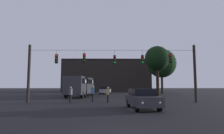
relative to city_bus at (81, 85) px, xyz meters
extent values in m
plane|color=black|center=(4.82, 0.67, -1.87)|extent=(168.00, 168.00, 0.00)
cylinder|color=black|center=(-3.92, -10.43, 1.16)|extent=(0.28, 0.28, 6.06)
cylinder|color=black|center=(13.55, -10.43, 1.16)|extent=(0.28, 0.28, 6.06)
cylinder|color=black|center=(4.82, -10.43, 3.62)|extent=(17.47, 0.02, 0.02)
cylinder|color=black|center=(-1.07, -10.43, 3.38)|extent=(0.03, 0.03, 0.44)
cube|color=black|center=(-1.07, -10.43, 2.69)|extent=(0.26, 0.32, 0.95)
sphere|color=red|center=(-1.07, -10.61, 2.99)|extent=(0.20, 0.20, 0.20)
sphere|color=#5B3D0C|center=(-1.07, -10.61, 2.69)|extent=(0.20, 0.20, 0.20)
sphere|color=#0C4219|center=(-1.07, -10.61, 2.39)|extent=(0.20, 0.20, 0.20)
cylinder|color=black|center=(1.85, -10.43, 3.43)|extent=(0.03, 0.03, 0.35)
cube|color=black|center=(1.85, -10.43, 2.79)|extent=(0.26, 0.32, 0.95)
sphere|color=red|center=(1.85, -10.61, 3.09)|extent=(0.20, 0.20, 0.20)
sphere|color=#5B3D0C|center=(1.85, -10.61, 2.79)|extent=(0.20, 0.20, 0.20)
sphere|color=#0C4219|center=(1.85, -10.61, 2.49)|extent=(0.20, 0.20, 0.20)
cylinder|color=black|center=(5.07, -10.43, 3.34)|extent=(0.03, 0.03, 0.54)
cube|color=black|center=(5.07, -10.43, 2.59)|extent=(0.26, 0.32, 0.95)
sphere|color=#510A0A|center=(5.07, -10.61, 2.89)|extent=(0.20, 0.20, 0.20)
sphere|color=#5B3D0C|center=(5.07, -10.61, 2.59)|extent=(0.20, 0.20, 0.20)
sphere|color=#1EE04C|center=(5.07, -10.61, 2.29)|extent=(0.20, 0.20, 0.20)
cylinder|color=black|center=(8.01, -10.43, 3.35)|extent=(0.03, 0.03, 0.52)
cube|color=black|center=(8.01, -10.43, 2.61)|extent=(0.26, 0.32, 0.95)
sphere|color=#510A0A|center=(8.01, -10.61, 2.91)|extent=(0.20, 0.20, 0.20)
sphere|color=#5B3D0C|center=(8.01, -10.61, 2.61)|extent=(0.20, 0.20, 0.20)
sphere|color=#1EE04C|center=(8.01, -10.61, 2.31)|extent=(0.20, 0.20, 0.20)
cylinder|color=black|center=(10.98, -10.43, 3.42)|extent=(0.03, 0.03, 0.37)
cube|color=black|center=(10.98, -10.43, 2.76)|extent=(0.26, 0.32, 0.95)
sphere|color=red|center=(10.98, -10.61, 3.06)|extent=(0.20, 0.20, 0.20)
sphere|color=#5B3D0C|center=(10.98, -10.61, 2.76)|extent=(0.20, 0.20, 0.20)
sphere|color=#0C4219|center=(10.98, -10.61, 2.46)|extent=(0.20, 0.20, 0.20)
cube|color=#2D2D33|center=(0.00, 0.01, -0.12)|extent=(3.33, 11.16, 2.50)
cube|color=black|center=(0.00, 0.01, 0.49)|extent=(3.32, 10.50, 0.70)
cylinder|color=black|center=(-0.80, 4.04, -1.37)|extent=(0.36, 1.02, 1.00)
cylinder|color=black|center=(1.41, 3.87, -1.37)|extent=(0.36, 1.02, 1.00)
cylinder|color=black|center=(-1.27, -2.10, -1.37)|extent=(0.36, 1.02, 1.00)
cylinder|color=black|center=(0.94, -2.27, -1.37)|extent=(0.36, 1.02, 1.00)
cylinder|color=black|center=(-1.42, -4.08, -1.37)|extent=(0.36, 1.02, 1.00)
cylinder|color=black|center=(0.79, -4.24, -1.37)|extent=(0.36, 1.02, 1.00)
cube|color=beige|center=(0.25, 3.30, 0.49)|extent=(2.61, 0.99, 0.56)
cube|color=beige|center=(-0.21, -2.73, 0.49)|extent=(2.61, 0.99, 0.56)
cube|color=#2D2D33|center=(7.03, -15.85, -1.21)|extent=(2.22, 4.46, 0.68)
cube|color=black|center=(7.01, -15.70, -0.61)|extent=(1.81, 2.47, 0.52)
cylinder|color=black|center=(7.96, -17.18, -1.55)|extent=(0.28, 0.66, 0.64)
cylinder|color=black|center=(6.38, -17.34, -1.55)|extent=(0.28, 0.66, 0.64)
cylinder|color=black|center=(7.67, -14.36, -1.55)|extent=(0.28, 0.66, 0.64)
cylinder|color=black|center=(6.10, -14.51, -1.55)|extent=(0.28, 0.66, 0.64)
sphere|color=white|center=(7.81, -17.88, -1.21)|extent=(0.18, 0.18, 0.18)
sphere|color=white|center=(6.66, -17.99, -1.21)|extent=(0.18, 0.18, 0.18)
cube|color=#99999E|center=(3.64, 7.92, -1.21)|extent=(2.29, 4.48, 0.68)
cube|color=black|center=(3.62, 7.78, -0.61)|extent=(1.84, 2.49, 0.52)
cylinder|color=black|center=(3.02, 9.43, -1.55)|extent=(0.29, 0.66, 0.64)
cylinder|color=black|center=(4.59, 9.24, -1.55)|extent=(0.29, 0.66, 0.64)
cylinder|color=black|center=(2.68, 6.61, -1.55)|extent=(0.29, 0.66, 0.64)
cylinder|color=black|center=(4.25, 6.42, -1.55)|extent=(0.29, 0.66, 0.64)
sphere|color=white|center=(3.31, 10.08, -1.21)|extent=(0.18, 0.18, 0.18)
sphere|color=white|center=(4.45, 9.94, -1.21)|extent=(0.18, 0.18, 0.18)
cylinder|color=black|center=(4.34, -10.37, -1.46)|extent=(0.14, 0.14, 0.80)
cylinder|color=black|center=(4.39, -10.52, -1.46)|extent=(0.14, 0.14, 0.80)
cube|color=#997F4C|center=(4.37, -10.45, -0.76)|extent=(0.34, 0.42, 0.60)
sphere|color=#8C6B51|center=(4.37, -10.45, -0.35)|extent=(0.22, 0.22, 0.22)
cylinder|color=black|center=(0.63, -11.26, -1.46)|extent=(0.14, 0.14, 0.82)
cylinder|color=black|center=(0.66, -11.10, -1.46)|extent=(0.14, 0.14, 0.82)
cube|color=#4C4C56|center=(0.65, -11.18, -0.74)|extent=(0.31, 0.40, 0.61)
sphere|color=#8C6B51|center=(0.65, -11.18, -0.32)|extent=(0.22, 0.22, 0.22)
cylinder|color=black|center=(2.74, -9.66, -1.44)|extent=(0.14, 0.14, 0.85)
cylinder|color=black|center=(2.68, -9.51, -1.44)|extent=(0.14, 0.14, 0.85)
cube|color=#2D4C7F|center=(2.71, -9.59, -0.69)|extent=(0.36, 0.42, 0.64)
sphere|color=#8C6B51|center=(2.71, -9.59, -0.26)|extent=(0.23, 0.23, 0.23)
cube|color=black|center=(3.61, 25.25, 2.25)|extent=(23.68, 12.75, 8.24)
cube|color=black|center=(3.61, 25.25, 6.62)|extent=(23.68, 12.75, 0.50)
cylinder|color=black|center=(12.53, 1.34, 0.57)|extent=(0.51, 0.51, 4.87)
sphere|color=black|center=(12.53, 1.34, 4.45)|extent=(4.14, 4.14, 4.14)
cylinder|color=black|center=(15.89, 10.86, 0.31)|extent=(0.48, 0.48, 4.36)
sphere|color=black|center=(15.89, 10.86, 4.70)|extent=(6.31, 6.31, 6.31)
camera|label=1|loc=(4.60, -30.22, -0.08)|focal=30.31mm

